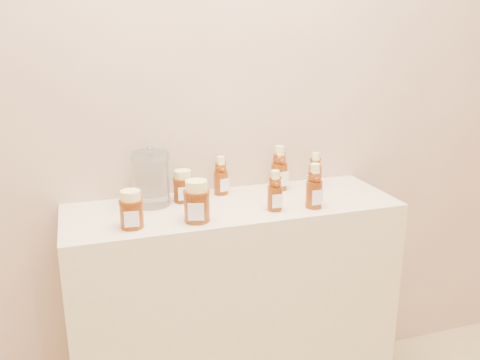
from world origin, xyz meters
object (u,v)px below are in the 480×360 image
object	(u,v)px
bear_bottle_back_left	(221,173)
bear_bottle_front_left	(275,188)
display_table	(234,314)
glass_canister	(151,177)
honey_jar_left	(131,209)

from	to	relation	value
bear_bottle_back_left	bear_bottle_front_left	size ratio (longest dim) A/B	1.03
display_table	glass_canister	world-z (taller)	glass_canister
bear_bottle_back_left	honey_jar_left	world-z (taller)	bear_bottle_back_left
display_table	bear_bottle_front_left	distance (m)	0.55
bear_bottle_front_left	glass_canister	size ratio (longest dim) A/B	0.77
honey_jar_left	glass_canister	size ratio (longest dim) A/B	0.58
bear_bottle_back_left	glass_canister	world-z (taller)	glass_canister
honey_jar_left	bear_bottle_back_left	bearing A→B (deg)	39.56
bear_bottle_front_left	honey_jar_left	distance (m)	0.49
bear_bottle_back_left	bear_bottle_front_left	world-z (taller)	bear_bottle_back_left
display_table	honey_jar_left	distance (m)	0.64
display_table	glass_canister	xyz separation A→B (m)	(-0.28, 0.09, 0.56)
glass_canister	honey_jar_left	bearing A→B (deg)	-115.87
display_table	bear_bottle_back_left	xyz separation A→B (m)	(-0.01, 0.13, 0.53)
display_table	honey_jar_left	xyz separation A→B (m)	(-0.37, -0.10, 0.51)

